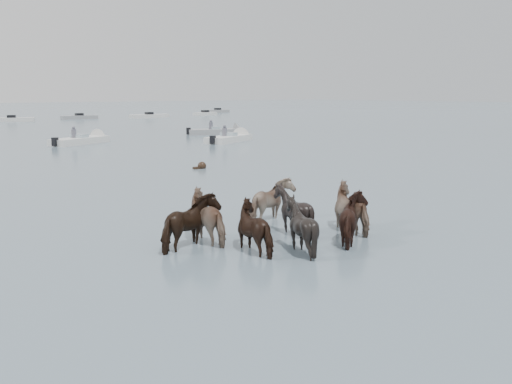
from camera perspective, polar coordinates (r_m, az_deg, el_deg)
ground at (r=13.41m, az=6.70°, el=-6.09°), size 400.00×400.00×0.00m
pony_herd at (r=14.28m, az=2.60°, el=-2.81°), size 6.25×4.62×1.52m
swimming_pony at (r=27.66m, az=-5.73°, el=2.67°), size 0.72×0.44×0.44m
motorboat_c at (r=43.27m, az=-17.20°, el=5.19°), size 5.41×3.61×1.92m
motorboat_d at (r=43.11m, az=-2.36°, el=5.62°), size 5.53×3.66×1.92m
motorboat_e at (r=50.47m, az=-3.49°, el=6.30°), size 5.54×3.31×1.92m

